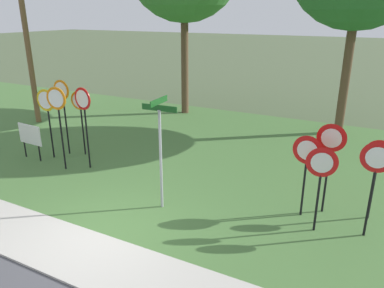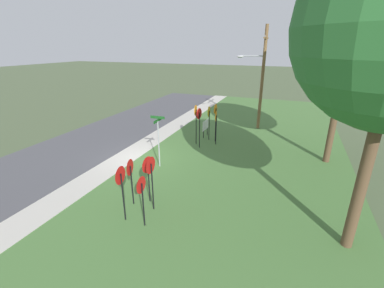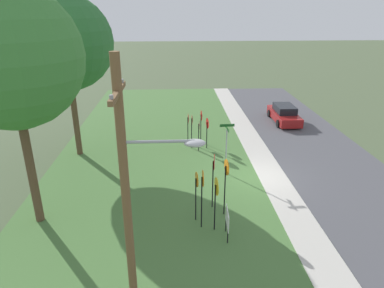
{
  "view_description": "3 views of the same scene",
  "coord_description": "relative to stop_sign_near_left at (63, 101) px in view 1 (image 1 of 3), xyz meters",
  "views": [
    {
      "loc": [
        5.27,
        -5.58,
        4.92
      ],
      "look_at": [
        0.37,
        3.79,
        1.14
      ],
      "focal_mm": 34.65,
      "sensor_mm": 36.0,
      "label": 1
    },
    {
      "loc": [
        12.5,
        8.37,
        6.51
      ],
      "look_at": [
        0.04,
        3.54,
        1.45
      ],
      "focal_mm": 24.55,
      "sensor_mm": 36.0,
      "label": 2
    },
    {
      "loc": [
        -17.02,
        4.61,
        8.89
      ],
      "look_at": [
        1.39,
        3.62,
        1.51
      ],
      "focal_mm": 32.39,
      "sensor_mm": 36.0,
      "label": 3
    }
  ],
  "objects": [
    {
      "name": "yield_sign_near_right",
      "position": [
        8.44,
        -0.49,
        -0.38
      ],
      "size": [
        0.72,
        0.12,
        2.13
      ],
      "rotation": [
        0.0,
        0.0,
        -0.08
      ],
      "color": "black",
      "rests_on": "grass_median"
    },
    {
      "name": "yield_sign_far_right",
      "position": [
        8.87,
        -1.06,
        -0.41
      ],
      "size": [
        0.7,
        0.16,
        2.09
      ],
      "rotation": [
        0.0,
        0.0,
        0.18
      ],
      "color": "black",
      "rests_on": "grass_median"
    },
    {
      "name": "ground_plane",
      "position": [
        4.56,
        -3.51,
        -1.99
      ],
      "size": [
        160.0,
        160.0,
        0.0
      ],
      "primitive_type": "plane",
      "color": "#4C5B3D"
    },
    {
      "name": "stop_sign_far_right",
      "position": [
        1.56,
        -0.64,
        0.0
      ],
      "size": [
        0.71,
        0.12,
        2.69
      ],
      "rotation": [
        0.0,
        0.0,
        -0.12
      ],
      "color": "black",
      "rests_on": "grass_median"
    },
    {
      "name": "yield_sign_far_left",
      "position": [
        9.94,
        -0.75,
        -0.24
      ],
      "size": [
        0.71,
        0.12,
        2.3
      ],
      "rotation": [
        0.0,
        0.0,
        0.08
      ],
      "color": "black",
      "rests_on": "grass_median"
    },
    {
      "name": "stop_sign_near_left",
      "position": [
        0.0,
        0.0,
        0.0
      ],
      "size": [
        0.69,
        0.09,
        2.7
      ],
      "rotation": [
        0.0,
        0.0,
        0.0
      ],
      "color": "black",
      "rests_on": "grass_median"
    },
    {
      "name": "stop_sign_far_left",
      "position": [
        -0.21,
        -0.54,
        -0.17
      ],
      "size": [
        0.75,
        0.12,
        2.45
      ],
      "rotation": [
        0.0,
        0.0,
        0.09
      ],
      "color": "black",
      "rests_on": "grass_median"
    },
    {
      "name": "street_name_post",
      "position": [
        5.09,
        -1.74,
        -0.2
      ],
      "size": [
        0.96,
        0.82,
        2.93
      ],
      "rotation": [
        0.0,
        0.0,
        0.06
      ],
      "color": "#9EA0A8",
      "rests_on": "grass_median"
    },
    {
      "name": "yield_sign_near_left",
      "position": [
        8.9,
        -0.06,
        -0.19
      ],
      "size": [
        0.71,
        0.1,
        2.37
      ],
      "rotation": [
        0.0,
        0.0,
        -0.01
      ],
      "color": "black",
      "rests_on": "grass_median"
    },
    {
      "name": "grass_median",
      "position": [
        4.56,
        2.49,
        -1.97
      ],
      "size": [
        44.0,
        12.0,
        0.04
      ],
      "primitive_type": "cube",
      "color": "#477038",
      "rests_on": "ground_plane"
    },
    {
      "name": "stop_sign_near_right",
      "position": [
        0.94,
        -1.11,
        0.03
      ],
      "size": [
        0.71,
        0.12,
        2.73
      ],
      "rotation": [
        0.0,
        0.0,
        0.12
      ],
      "color": "black",
      "rests_on": "grass_median"
    },
    {
      "name": "stop_sign_far_center",
      "position": [
        0.57,
        0.21,
        -0.28
      ],
      "size": [
        0.65,
        0.12,
        2.33
      ],
      "rotation": [
        0.0,
        0.0,
        0.12
      ],
      "color": "black",
      "rests_on": "grass_median"
    },
    {
      "name": "yield_sign_center",
      "position": [
        9.97,
        0.15,
        -0.43
      ],
      "size": [
        0.65,
        0.1,
        2.07
      ],
      "rotation": [
        0.0,
        0.0,
        0.03
      ],
      "color": "black",
      "rests_on": "grass_median"
    },
    {
      "name": "utility_pole",
      "position": [
        -4.36,
        2.27,
        2.34
      ],
      "size": [
        2.1,
        2.23,
        7.9
      ],
      "color": "brown",
      "rests_on": "grass_median"
    },
    {
      "name": "sidewalk_strip",
      "position": [
        4.56,
        -4.31,
        -1.96
      ],
      "size": [
        44.0,
        1.6,
        0.06
      ],
      "primitive_type": "cube",
      "color": "#BCB7AD",
      "rests_on": "ground_plane"
    },
    {
      "name": "notice_board",
      "position": [
        -0.74,
        -0.95,
        -1.12
      ],
      "size": [
        1.1,
        0.09,
        1.25
      ],
      "rotation": [
        0.0,
        0.0,
        -0.05
      ],
      "color": "black",
      "rests_on": "grass_median"
    }
  ]
}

